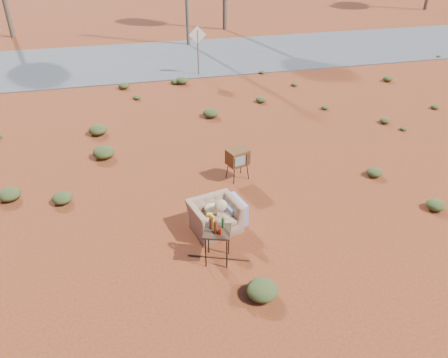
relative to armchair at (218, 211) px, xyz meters
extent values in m
plane|color=maroon|center=(0.27, -0.55, -0.45)|extent=(140.00, 140.00, 0.00)
cube|color=#565659|center=(0.27, 14.45, -0.43)|extent=(140.00, 7.00, 0.04)
imported|color=#926C50|center=(-0.09, -0.04, 0.03)|extent=(1.23, 0.94, 0.96)
ellipsoid|color=#CDB67D|center=(-0.15, 0.00, 0.11)|extent=(0.35, 0.35, 0.20)
ellipsoid|color=#CDB67D|center=(0.00, -0.21, 0.29)|extent=(0.31, 0.15, 0.31)
cube|color=navy|center=(0.38, 0.17, -0.17)|extent=(0.61, 0.80, 0.56)
cube|color=black|center=(1.02, 2.04, 0.00)|extent=(0.58, 0.51, 0.03)
cylinder|color=black|center=(0.86, 1.80, -0.22)|extent=(0.03, 0.03, 0.45)
cylinder|color=black|center=(1.29, 1.94, -0.22)|extent=(0.03, 0.03, 0.45)
cylinder|color=black|center=(0.75, 2.13, -0.22)|extent=(0.03, 0.03, 0.45)
cylinder|color=black|center=(1.18, 2.27, -0.22)|extent=(0.03, 0.03, 0.45)
cube|color=brown|center=(1.02, 2.04, 0.23)|extent=(0.66, 0.58, 0.43)
cube|color=slate|center=(1.02, 1.80, 0.23)|extent=(0.32, 0.12, 0.27)
cube|color=#472D19|center=(1.27, 1.88, 0.23)|extent=(0.12, 0.06, 0.30)
cube|color=#382314|center=(-0.28, -1.10, 0.31)|extent=(0.69, 0.69, 0.04)
cylinder|color=black|center=(-0.56, -1.24, -0.07)|extent=(0.03, 0.03, 0.76)
cylinder|color=black|center=(-0.15, -1.38, -0.07)|extent=(0.03, 0.03, 0.76)
cylinder|color=black|center=(-0.42, -0.83, -0.07)|extent=(0.03, 0.03, 0.76)
cylinder|color=black|center=(-0.01, -0.97, -0.07)|extent=(0.03, 0.03, 0.76)
cylinder|color=#52260D|center=(-0.39, -1.01, 0.48)|extent=(0.08, 0.08, 0.28)
cylinder|color=#52260D|center=(-0.33, -1.18, 0.49)|extent=(0.07, 0.07, 0.30)
cylinder|color=#245424|center=(-0.15, -1.04, 0.46)|extent=(0.07, 0.07, 0.26)
cylinder|color=#AD180D|center=(-0.26, -1.23, 0.40)|extent=(0.07, 0.07, 0.14)
cylinder|color=silver|center=(-0.38, -0.90, 0.41)|extent=(0.09, 0.09, 0.15)
ellipsoid|color=gold|center=(-0.38, -0.90, 0.58)|extent=(0.17, 0.17, 0.13)
cylinder|color=#4A2813|center=(-0.25, -1.07, -0.43)|extent=(1.24, 0.53, 0.04)
cylinder|color=brown|center=(1.77, 11.45, 0.55)|extent=(0.06, 0.06, 2.00)
cube|color=silver|center=(1.77, 11.45, 1.35)|extent=(0.78, 0.04, 0.78)
ellipsoid|color=#3E4B21|center=(-4.93, 2.45, -0.29)|extent=(0.56, 0.56, 0.31)
ellipsoid|color=#3E4B21|center=(4.77, 1.25, -0.33)|extent=(0.44, 0.44, 0.24)
ellipsoid|color=#3E4B21|center=(-2.73, 5.95, -0.28)|extent=(0.60, 0.60, 0.33)
ellipsoid|color=#3E4B21|center=(7.07, 4.45, -0.35)|extent=(0.36, 0.36, 0.20)
ellipsoid|color=#3E4B21|center=(3.47, 7.45, -0.34)|extent=(0.40, 0.40, 0.22)
ellipsoid|color=#3E4B21|center=(-1.23, 8.95, -0.36)|extent=(0.30, 0.30, 0.17)
camera|label=1|loc=(-1.85, -7.98, 5.78)|focal=35.00mm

